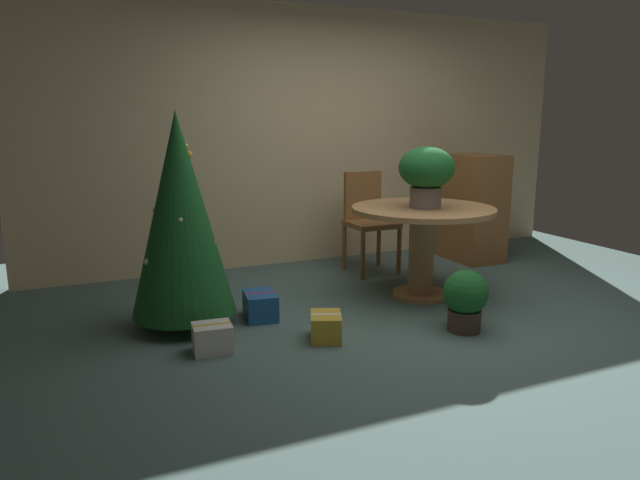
{
  "coord_description": "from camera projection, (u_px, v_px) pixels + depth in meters",
  "views": [
    {
      "loc": [
        -2.48,
        -3.39,
        1.49
      ],
      "look_at": [
        -0.85,
        0.27,
        0.64
      ],
      "focal_mm": 32.38,
      "sensor_mm": 36.0,
      "label": 1
    }
  ],
  "objects": [
    {
      "name": "ground_plane",
      "position": [
        437.0,
        321.0,
        4.33
      ],
      "size": [
        6.6,
        6.6,
        0.0
      ],
      "primitive_type": "plane",
      "color": "#4C6660"
    },
    {
      "name": "back_wall_panel",
      "position": [
        319.0,
        137.0,
        6.03
      ],
      "size": [
        6.0,
        0.1,
        2.6
      ],
      "primitive_type": "cube",
      "color": "beige",
      "rests_on": "ground_plane"
    },
    {
      "name": "round_dining_table",
      "position": [
        422.0,
        231.0,
        4.82
      ],
      "size": [
        1.19,
        1.19,
        0.77
      ],
      "color": "#B27F4C",
      "rests_on": "ground_plane"
    },
    {
      "name": "flower_vase",
      "position": [
        426.0,
        172.0,
        4.66
      ],
      "size": [
        0.45,
        0.45,
        0.5
      ],
      "color": "#665B51",
      "rests_on": "round_dining_table"
    },
    {
      "name": "wooden_chair_far",
      "position": [
        368.0,
        216.0,
        5.66
      ],
      "size": [
        0.44,
        0.44,
        0.98
      ],
      "color": "brown",
      "rests_on": "ground_plane"
    },
    {
      "name": "holiday_tree",
      "position": [
        180.0,
        215.0,
        4.07
      ],
      "size": [
        0.75,
        0.75,
        1.55
      ],
      "color": "brown",
      "rests_on": "ground_plane"
    },
    {
      "name": "gift_box_blue",
      "position": [
        260.0,
        305.0,
        4.38
      ],
      "size": [
        0.27,
        0.35,
        0.2
      ],
      "color": "#1E569E",
      "rests_on": "ground_plane"
    },
    {
      "name": "gift_box_cream",
      "position": [
        212.0,
        338.0,
        3.74
      ],
      "size": [
        0.27,
        0.23,
        0.19
      ],
      "color": "silver",
      "rests_on": "ground_plane"
    },
    {
      "name": "gift_box_gold",
      "position": [
        326.0,
        327.0,
        3.96
      ],
      "size": [
        0.29,
        0.33,
        0.18
      ],
      "color": "gold",
      "rests_on": "ground_plane"
    },
    {
      "name": "wooden_cabinet",
      "position": [
        473.0,
        208.0,
        6.12
      ],
      "size": [
        0.48,
        0.63,
        1.12
      ],
      "color": "brown",
      "rests_on": "ground_plane"
    },
    {
      "name": "potted_plant",
      "position": [
        465.0,
        298.0,
        4.09
      ],
      "size": [
        0.32,
        0.32,
        0.45
      ],
      "color": "#4C382D",
      "rests_on": "ground_plane"
    }
  ]
}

